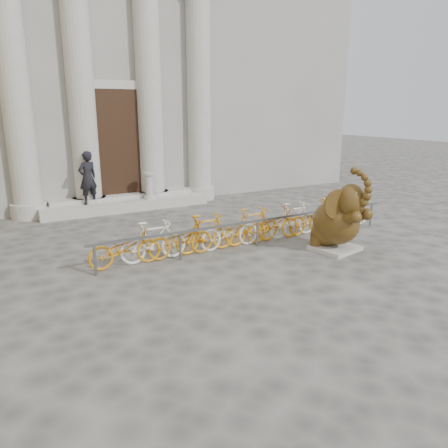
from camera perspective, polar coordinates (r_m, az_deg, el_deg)
ground at (r=8.19m, az=7.83°, el=-11.03°), size 80.00×80.00×0.00m
classical_building at (r=21.36m, az=-18.35°, el=20.74°), size 22.00×10.70×12.00m
entrance_steps at (r=16.22m, az=-12.66°, el=2.53°), size 6.00×1.20×0.36m
elephant_statue at (r=11.44m, az=14.66°, el=0.41°), size 1.44×1.70×2.18m
bike_rack at (r=11.73m, az=3.69°, el=-0.25°), size 8.90×0.53×1.00m
pedestrian at (r=15.58m, az=-17.38°, el=5.76°), size 0.76×0.61×1.81m
balustrade_post at (r=16.07m, az=-9.74°, el=4.85°), size 0.40×0.40×0.98m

